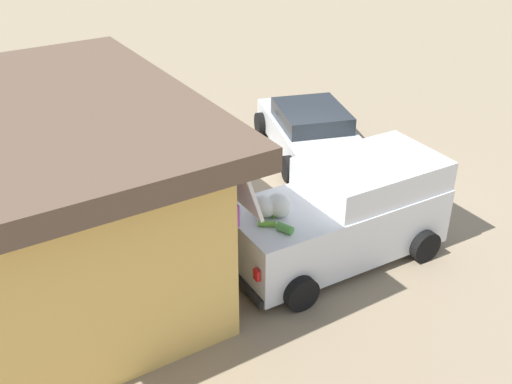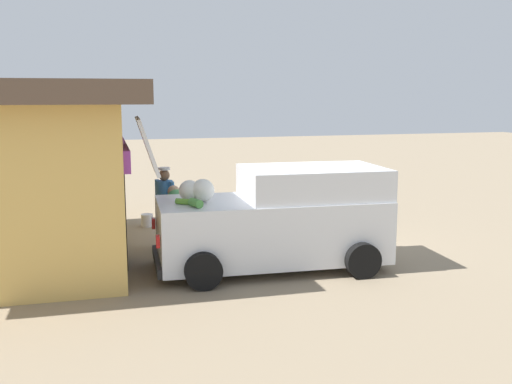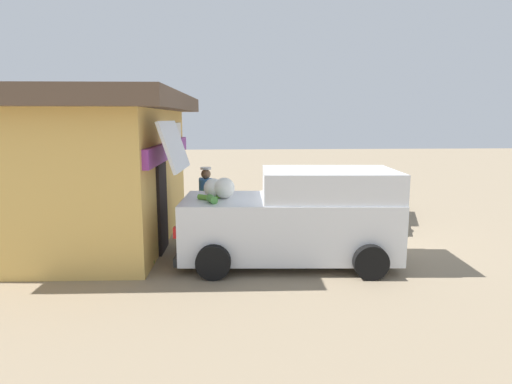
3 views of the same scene
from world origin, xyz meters
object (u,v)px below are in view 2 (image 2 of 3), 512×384
Objects in this scene: vendor_standing at (165,202)px; paint_bucket at (147,220)px; customer_bending at (180,215)px; parked_sedan at (316,196)px; storefront_bar at (21,169)px; unloaded_banana_pile at (107,268)px; delivery_van at (279,218)px.

vendor_standing is 2.36m from paint_bucket.
parked_sedan is at bearing -53.51° from customer_bending.
storefront_bar is at bearing 105.83° from parked_sedan.
unloaded_banana_pile is at bearing 120.00° from customer_bending.
customer_bending is 4.64× the size of paint_bucket.
delivery_van reaches higher than customer_bending.
storefront_bar is at bearing 129.48° from paint_bucket.
vendor_standing is (1.88, 1.85, 0.05)m from delivery_van.
vendor_standing reaches higher than parked_sedan.
vendor_standing is 2.26m from unloaded_banana_pile.
vendor_standing is (-2.06, 4.18, 0.40)m from parked_sedan.
vendor_standing is at bearing -35.69° from unloaded_banana_pile.
paint_bucket is at bearing -50.52° from storefront_bar.
delivery_van is at bearing -153.69° from paint_bucket.
parked_sedan is (3.94, -2.33, -0.35)m from delivery_van.
customer_bending is at bearing -109.20° from storefront_bar.
unloaded_banana_pile is (0.16, 3.08, -0.73)m from delivery_van.
parked_sedan is 2.59× the size of vendor_standing.
customer_bending is at bearing -169.62° from vendor_standing.
unloaded_banana_pile reaches higher than paint_bucket.
parked_sedan is at bearing -30.64° from delivery_van.
customer_bending is (-1.01, -2.90, -0.89)m from storefront_bar.
parked_sedan is 3.12× the size of customer_bending.
paint_bucket is (3.11, 0.34, -0.73)m from customer_bending.
delivery_van is (-1.98, -4.58, -0.84)m from storefront_bar.
storefront_bar reaches higher than unloaded_banana_pile.
customer_bending is at bearing 126.49° from parked_sedan.
delivery_van is 3.17m from unloaded_banana_pile.
vendor_standing reaches higher than paint_bucket.
parked_sedan is at bearing -74.17° from storefront_bar.
paint_bucket is at bearing 88.08° from parked_sedan.
storefront_bar reaches higher than customer_bending.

